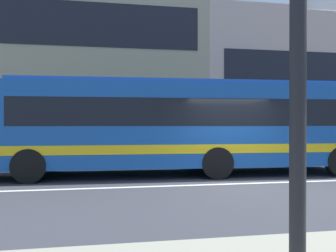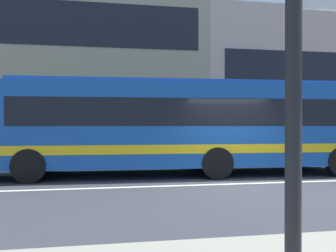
# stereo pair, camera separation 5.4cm
# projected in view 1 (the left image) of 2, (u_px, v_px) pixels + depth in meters

# --- Properties ---
(ground_plane) EXTENTS (160.00, 160.00, 0.00)m
(ground_plane) POSITION_uv_depth(u_px,v_px,m) (239.00, 184.00, 9.38)
(ground_plane) COLOR #37373D
(lane_centre_line) EXTENTS (60.00, 0.16, 0.01)m
(lane_centre_line) POSITION_uv_depth(u_px,v_px,m) (239.00, 184.00, 9.38)
(lane_centre_line) COLOR silver
(lane_centre_line) RESTS_ON ground_plane
(hedge_row_far) EXTENTS (18.63, 1.10, 1.17)m
(hedge_row_far) POSITION_uv_depth(u_px,v_px,m) (109.00, 150.00, 14.05)
(hedge_row_far) COLOR #1E582B
(hedge_row_far) RESTS_ON ground_plane
(apartment_block_left) EXTENTS (19.34, 11.95, 12.85)m
(apartment_block_left) POSITION_uv_depth(u_px,v_px,m) (61.00, 61.00, 24.22)
(apartment_block_left) COLOR tan
(apartment_block_left) RESTS_ON ground_plane
(apartment_block_right) EXTENTS (22.87, 11.95, 9.37)m
(apartment_block_right) POSITION_uv_depth(u_px,v_px,m) (319.00, 89.00, 27.72)
(apartment_block_right) COLOR #C3A99C
(apartment_block_right) RESTS_ON ground_plane
(transit_bus) EXTENTS (11.88, 2.99, 3.14)m
(transit_bus) POSITION_uv_depth(u_px,v_px,m) (187.00, 124.00, 11.22)
(transit_bus) COLOR #184D98
(transit_bus) RESTS_ON ground_plane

